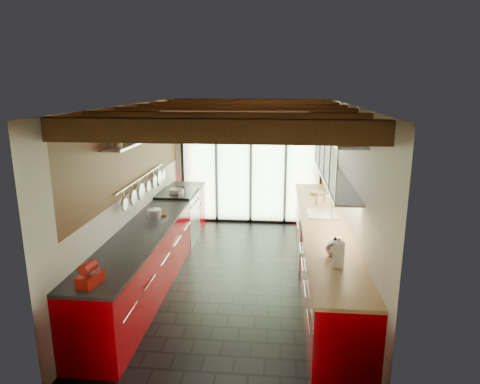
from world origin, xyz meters
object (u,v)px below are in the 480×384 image
at_px(kettle, 335,247).
at_px(soap_bottle, 319,199).
at_px(stand_mixer, 90,275).
at_px(paper_towel, 339,255).
at_px(bowl, 316,193).

height_order(kettle, soap_bottle, kettle).
bearing_deg(stand_mixer, soap_bottle, 51.81).
xyz_separation_m(stand_mixer, paper_towel, (2.54, 0.66, 0.05)).
relative_size(kettle, paper_towel, 0.88).
bearing_deg(paper_towel, stand_mixer, -165.43).
xyz_separation_m(kettle, paper_towel, (0.00, -0.32, 0.03)).
bearing_deg(stand_mixer, bowl, 57.00).
relative_size(stand_mixer, kettle, 1.01).
height_order(paper_towel, bowl, paper_towel).
bearing_deg(kettle, bowl, 90.00).
xyz_separation_m(soap_bottle, bowl, (0.00, 0.68, -0.07)).
distance_m(stand_mixer, kettle, 2.72).
distance_m(kettle, soap_bottle, 2.25).
xyz_separation_m(stand_mixer, bowl, (2.54, 3.91, -0.07)).
xyz_separation_m(stand_mixer, kettle, (2.54, 0.98, 0.01)).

